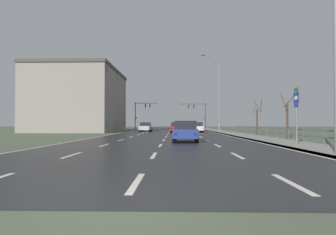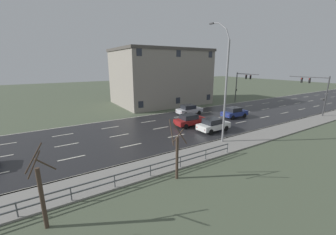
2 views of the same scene
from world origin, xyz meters
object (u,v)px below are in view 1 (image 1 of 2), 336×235
at_px(street_lamp_foreground, 332,36).
at_px(highway_sign, 296,108).
at_px(car_distant, 176,127).
at_px(brick_building, 80,101).
at_px(street_lamp_midground, 218,94).
at_px(traffic_signal_left, 141,111).
at_px(car_far_left, 197,127).
at_px(car_far_right, 186,131).
at_px(car_near_left, 177,127).
at_px(traffic_signal_right, 199,111).
at_px(car_near_right, 146,127).

relative_size(street_lamp_foreground, highway_sign, 2.84).
distance_m(car_distant, brick_building, 17.57).
relative_size(street_lamp_midground, brick_building, 0.68).
relative_size(highway_sign, traffic_signal_left, 0.58).
bearing_deg(car_distant, car_far_left, -65.89).
relative_size(street_lamp_midground, car_far_left, 2.84).
distance_m(car_distant, car_far_right, 30.17).
xyz_separation_m(traffic_signal_left, car_near_left, (7.84, -19.05, -3.44)).
height_order(traffic_signal_left, car_far_right, traffic_signal_left).
relative_size(traffic_signal_left, car_near_left, 1.48).
height_order(traffic_signal_right, car_near_left, traffic_signal_right).
bearing_deg(highway_sign, street_lamp_foreground, -99.65).
height_order(car_near_right, car_far_left, same).
bearing_deg(brick_building, car_far_left, -11.54).
height_order(highway_sign, car_near_right, highway_sign).
bearing_deg(car_distant, car_near_right, -137.22).
relative_size(street_lamp_foreground, street_lamp_midground, 0.87).
distance_m(car_far_right, brick_building, 32.24).
distance_m(street_lamp_midground, highway_sign, 24.72).
xyz_separation_m(street_lamp_foreground, car_distant, (-6.31, 39.23, -4.21)).
xyz_separation_m(street_lamp_foreground, traffic_signal_left, (-14.09, 49.86, -0.77)).
bearing_deg(car_near_left, traffic_signal_right, 77.71).
bearing_deg(car_near_right, car_distant, 44.91).
bearing_deg(car_far_left, car_near_left, -163.08).
distance_m(street_lamp_midground, brick_building, 23.69).
xyz_separation_m(car_near_right, car_far_left, (8.29, -2.73, 0.00)).
xyz_separation_m(street_lamp_midground, traffic_signal_left, (-14.09, 19.79, -1.51)).
relative_size(street_lamp_foreground, brick_building, 0.59).
height_order(street_lamp_foreground, traffic_signal_left, street_lamp_foreground).
bearing_deg(traffic_signal_left, car_far_right, -78.43).
height_order(traffic_signal_right, car_distant, traffic_signal_right).
xyz_separation_m(street_lamp_foreground, car_far_left, (-3.10, 31.88, -4.21)).
xyz_separation_m(car_near_right, car_near_left, (5.14, -3.80, 0.00)).
bearing_deg(car_far_left, traffic_signal_right, 81.96).
height_order(street_lamp_foreground, brick_building, brick_building).
height_order(street_lamp_foreground, car_far_right, street_lamp_foreground).
bearing_deg(car_near_left, street_lamp_foreground, -76.47).
bearing_deg(street_lamp_midground, car_distant, 124.53).
relative_size(street_lamp_foreground, car_distant, 2.49).
bearing_deg(traffic_signal_left, car_near_left, -67.63).
bearing_deg(car_far_right, brick_building, 125.31).
distance_m(highway_sign, car_near_right, 31.55).
bearing_deg(traffic_signal_right, car_far_right, -96.38).
xyz_separation_m(car_near_left, brick_building, (-16.71, 5.13, 4.55)).
xyz_separation_m(traffic_signal_left, car_distant, (7.79, -10.63, -3.44)).
distance_m(street_lamp_foreground, traffic_signal_left, 51.81).
bearing_deg(street_lamp_foreground, car_far_left, 95.55).
bearing_deg(car_far_right, car_far_left, 86.05).
bearing_deg(traffic_signal_left, car_far_left, -58.55).
bearing_deg(street_lamp_foreground, car_distant, 99.14).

